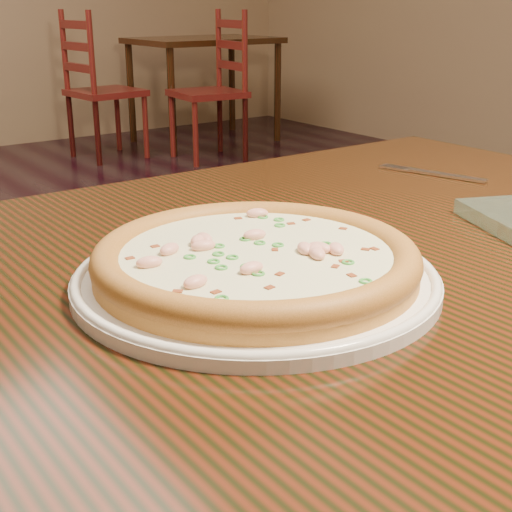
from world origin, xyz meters
TOP-DOWN VIEW (x-y plane):
  - hero_table at (-0.01, -0.21)m, footprint 1.20×0.80m
  - plate at (-0.13, -0.26)m, footprint 0.35×0.35m
  - pizza at (-0.13, -0.26)m, footprint 0.31×0.31m
  - fork at (0.36, -0.06)m, footprint 0.06×0.17m
  - bg_table_right at (2.36, 3.78)m, footprint 1.00×0.70m
  - chair_c at (1.47, 3.66)m, footprint 0.45×0.45m
  - chair_d at (2.09, 3.22)m, footprint 0.46×0.46m

SIDE VIEW (x-z plane):
  - chair_c at x=1.47m, z-range -0.04..0.91m
  - chair_d at x=2.09m, z-range -0.04..0.91m
  - hero_table at x=-0.01m, z-range 0.28..1.03m
  - bg_table_right at x=2.36m, z-range 0.28..1.03m
  - fork at x=0.36m, z-range 0.75..0.75m
  - plate at x=-0.13m, z-range 0.75..0.77m
  - pizza at x=-0.13m, z-range 0.76..0.79m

